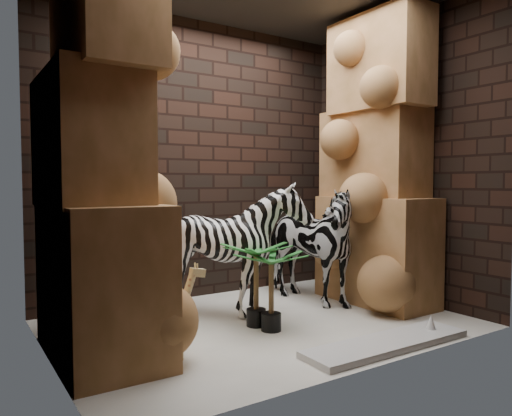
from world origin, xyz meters
TOP-DOWN VIEW (x-y plane):
  - floor at (0.00, 0.00)m, footprint 3.50×3.50m
  - wall_back at (0.00, 1.25)m, footprint 3.50×0.00m
  - wall_front at (0.00, -1.25)m, footprint 3.50×0.00m
  - wall_left at (-1.75, 0.00)m, footprint 0.00×3.00m
  - wall_right at (1.75, 0.00)m, footprint 0.00×3.00m
  - rock_pillar_left at (-1.40, 0.00)m, footprint 0.68×1.30m
  - rock_pillar_right at (1.42, 0.00)m, footprint 0.58×1.25m
  - zebra_right at (0.78, 0.39)m, footprint 0.79×1.27m
  - zebra_left at (-0.09, 0.34)m, footprint 1.08×1.31m
  - giraffe_toy at (-1.05, -0.38)m, footprint 0.36×0.13m
  - palm_front at (-0.08, -0.02)m, footprint 0.36×0.36m
  - palm_back at (-0.05, -0.21)m, footprint 0.36×0.36m
  - surfboard at (0.47, -1.01)m, footprint 1.47×0.38m

SIDE VIEW (x-z plane):
  - floor at x=0.00m, z-range 0.00..0.00m
  - surfboard at x=0.47m, z-range 0.00..0.05m
  - palm_back at x=-0.05m, z-range 0.00..0.68m
  - giraffe_toy at x=-1.05m, z-range 0.00..0.69m
  - palm_front at x=-0.08m, z-range 0.00..0.74m
  - zebra_left at x=-0.09m, z-range 0.00..1.14m
  - zebra_right at x=0.78m, z-range 0.00..1.41m
  - wall_back at x=0.00m, z-range -0.25..3.25m
  - wall_front at x=0.00m, z-range -0.25..3.25m
  - wall_left at x=-1.75m, z-range 0.00..3.00m
  - wall_right at x=1.75m, z-range 0.00..3.00m
  - rock_pillar_left at x=-1.40m, z-range 0.00..3.00m
  - rock_pillar_right at x=1.42m, z-range 0.00..3.00m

